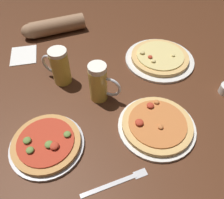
% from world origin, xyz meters
% --- Properties ---
extents(ground_plane, '(2.40, 2.40, 0.03)m').
position_xyz_m(ground_plane, '(0.00, 0.00, -0.01)').
color(ground_plane, '#4C2816').
extents(pizza_plate_near, '(0.26, 0.26, 0.05)m').
position_xyz_m(pizza_plate_near, '(-0.26, -0.16, 0.02)').
color(pizza_plate_near, '#B2B2B7').
rests_on(pizza_plate_near, ground_plane).
extents(pizza_plate_far, '(0.34, 0.34, 0.05)m').
position_xyz_m(pizza_plate_far, '(0.28, 0.23, 0.02)').
color(pizza_plate_far, silver).
rests_on(pizza_plate_far, ground_plane).
extents(pizza_plate_side, '(0.29, 0.29, 0.05)m').
position_xyz_m(pizza_plate_side, '(0.15, -0.15, 0.02)').
color(pizza_plate_side, silver).
rests_on(pizza_plate_side, ground_plane).
extents(beer_mug_dark, '(0.12, 0.10, 0.17)m').
position_xyz_m(beer_mug_dark, '(-0.20, 0.17, 0.08)').
color(beer_mug_dark, gold).
rests_on(beer_mug_dark, ground_plane).
extents(beer_mug_amber, '(0.13, 0.09, 0.17)m').
position_xyz_m(beer_mug_amber, '(-0.05, 0.04, 0.08)').
color(beer_mug_amber, gold).
rests_on(beer_mug_amber, ground_plane).
extents(napkin_folded, '(0.13, 0.16, 0.01)m').
position_xyz_m(napkin_folded, '(-0.39, 0.39, 0.00)').
color(napkin_folded, white).
rests_on(napkin_folded, ground_plane).
extents(fork_spare, '(0.23, 0.06, 0.01)m').
position_xyz_m(fork_spare, '(-0.04, -0.34, 0.00)').
color(fork_spare, silver).
rests_on(fork_spare, ground_plane).
extents(diner_arm, '(0.35, 0.15, 0.09)m').
position_xyz_m(diner_arm, '(-0.25, 0.56, 0.04)').
color(diner_arm, '#936B4C').
rests_on(diner_arm, ground_plane).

